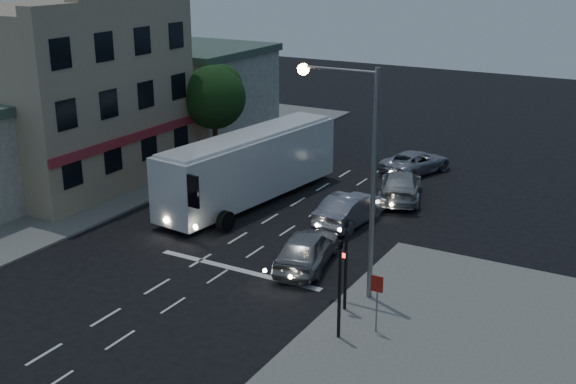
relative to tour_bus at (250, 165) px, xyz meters
The scene contains 15 objects.
ground 10.30m from the tour_bus, 76.89° to the right, with size 120.00×120.00×0.00m, color black.
sidewalk_far 11.05m from the tour_bus, behind, with size 12.00×50.00×0.12m, color slate.
road_markings 7.71m from the tour_bus, 61.26° to the right, with size 8.00×30.55×0.01m.
tour_bus is the anchor object (origin of this frame).
car_suv 9.06m from the tour_bus, 42.16° to the right, with size 1.95×4.84×1.65m, color #9B9B9B.
car_sedan_a 6.30m from the tour_bus, ahead, with size 1.69×4.84×1.59m, color gray.
car_sedan_b 8.32m from the tour_bus, 32.25° to the left, with size 2.17×5.35×1.55m, color #AEAEAE.
car_sedan_c 11.33m from the tour_bus, 57.82° to the left, with size 2.29×4.96×1.38m, color #A2A1AE.
traffic_signal_main 13.41m from the tour_bus, 42.46° to the right, with size 0.25×0.35×4.10m.
traffic_signal_side 15.29m from the tour_bus, 46.16° to the right, with size 0.18×0.15×4.10m.
regulatory_sign 15.35m from the tour_bus, 40.97° to the right, with size 0.45×0.12×2.20m.
streetlight 12.82m from the tour_bus, 38.37° to the right, with size 3.32×0.44×9.00m.
main_building 12.21m from the tour_bus, behind, with size 10.12×12.00×11.00m.
low_building_north 15.20m from the tour_bus, 137.78° to the left, with size 9.40×9.40×6.50m.
street_tree 8.25m from the tour_bus, 138.71° to the left, with size 4.00×4.00×6.20m.
Camera 1 is at (17.78, -21.63, 13.05)m, focal length 45.00 mm.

